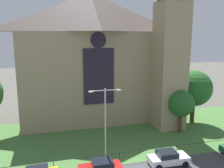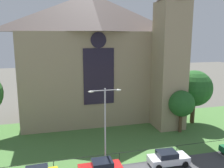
% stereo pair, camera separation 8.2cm
% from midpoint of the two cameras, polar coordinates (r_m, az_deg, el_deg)
% --- Properties ---
extents(ground, '(160.00, 160.00, 0.00)m').
position_cam_midpoint_polar(ground, '(34.25, -0.24, -11.77)').
color(ground, '#56544C').
extents(grass_verge, '(120.00, 20.00, 0.01)m').
position_cam_midpoint_polar(grass_verge, '(32.48, 0.68, -13.09)').
color(grass_verge, '#477538').
rests_on(grass_verge, ground).
extents(church_building, '(23.20, 16.20, 26.00)m').
position_cam_midpoint_polar(church_building, '(39.74, -3.74, 6.69)').
color(church_building, tan).
rests_on(church_building, ground).
extents(iron_railing, '(27.43, 0.07, 1.13)m').
position_cam_midpoint_polar(iron_railing, '(27.04, 1.66, -16.09)').
color(iron_railing, black).
rests_on(iron_railing, ground).
extents(tree_right_near, '(3.64, 3.64, 5.99)m').
position_cam_midpoint_polar(tree_right_near, '(35.19, 15.84, -4.44)').
color(tree_right_near, '#4C3823').
rests_on(tree_right_near, ground).
extents(tree_right_far, '(5.49, 5.49, 8.27)m').
position_cam_midpoint_polar(tree_right_far, '(39.23, 18.56, -0.99)').
color(tree_right_far, '#4C3823').
rests_on(tree_right_far, ground).
extents(streetlamp_near, '(3.37, 0.26, 8.25)m').
position_cam_midpoint_polar(streetlamp_near, '(24.90, -1.68, -7.80)').
color(streetlamp_near, '#B2B2B7').
rests_on(streetlamp_near, ground).
extents(parked_car_red, '(4.22, 2.06, 1.51)m').
position_cam_midpoint_polar(parked_car_red, '(25.05, -2.72, -19.02)').
color(parked_car_red, '#B21919').
rests_on(parked_car_red, ground).
extents(parked_car_white, '(4.26, 2.14, 1.51)m').
position_cam_midpoint_polar(parked_car_white, '(27.39, 12.90, -16.51)').
color(parked_car_white, silver).
rests_on(parked_car_white, ground).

